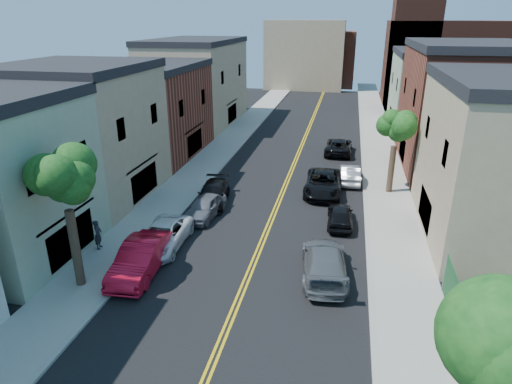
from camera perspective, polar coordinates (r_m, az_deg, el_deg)
The scene contains 24 objects.
sidewalk_left at distance 45.96m, azimuth -4.24°, elevation 5.95°, with size 3.20×100.00×0.15m, color gray.
sidewalk_right at distance 44.44m, azimuth 15.84°, elevation 4.63°, with size 3.20×100.00×0.15m, color gray.
curb_left at distance 45.53m, azimuth -2.11°, elevation 5.84°, with size 0.30×100.00×0.15m, color gray.
curb_right at distance 44.33m, azimuth 13.58°, elevation 4.81°, with size 0.30×100.00×0.15m, color gray.
bldg_left_tan_near at distance 34.04m, azimuth -21.51°, elevation 6.64°, with size 9.00×10.00×9.00m, color #998466.
bldg_left_brick at distance 43.52m, azimuth -13.72°, elevation 9.83°, with size 9.00×12.00×8.00m, color brown.
bldg_left_tan_far at distance 56.19m, azimuth -7.71°, elevation 13.56°, with size 9.00×16.00×9.50m, color #998466.
bldg_right_brick at distance 42.33m, azimuth 25.02°, elevation 9.51°, with size 9.00×14.00×10.00m, color brown.
bldg_right_palegrn at distance 55.99m, azimuth 21.95°, elevation 11.68°, with size 9.00×12.00×8.50m, color gray.
church at distance 70.82m, azimuth 22.29°, elevation 15.88°, with size 16.20×14.20×22.60m.
backdrop_left at distance 85.20m, azimuth 6.31°, elevation 17.14°, with size 14.00×8.00×12.00m, color #998466.
backdrop_center at distance 88.96m, azimuth 9.23°, elevation 16.54°, with size 10.00×8.00×10.00m, color brown.
tree_left_mid at distance 21.40m, azimuth -23.85°, elevation 3.90°, with size 5.20×5.20×9.29m.
tree_right_far at distance 33.41m, azimuth 17.79°, elevation 9.08°, with size 4.40×4.40×8.03m.
red_sedan at distance 23.77m, azimuth -14.66°, elevation -8.27°, with size 1.82×5.22×1.72m, color red.
white_pickup at distance 26.10m, azimuth -11.94°, elevation -5.56°, with size 2.36×5.11×1.42m, color white.
grey_car_left at distance 29.52m, azimuth -6.58°, elevation -1.89°, with size 1.71×4.25×1.45m, color slate.
black_car_left at distance 31.60m, azimuth -5.57°, elevation -0.25°, with size 2.00×4.92×1.43m, color black.
grey_car_right at distance 23.08m, azimuth 8.80°, elevation -8.90°, with size 2.25×5.53×1.60m, color #565A5E.
black_car_right at distance 28.71m, azimuth 10.79°, elevation -2.97°, with size 1.58×3.92×1.34m, color black.
silver_car_right at distance 36.34m, azimuth 12.01°, elevation 2.30°, with size 1.50×4.29×1.41m, color #B8B9C0.
dark_car_right_far at distance 44.03m, azimuth 10.60°, elevation 5.83°, with size 2.44×5.29×1.47m, color black.
black_suv_lane at distance 33.66m, azimuth 8.65°, elevation 1.15°, with size 2.66×5.77×1.60m, color black.
pedestrian_left at distance 26.59m, azimuth -19.70°, elevation -5.17°, with size 0.63×0.41×1.72m, color #222229.
Camera 1 is at (4.37, -2.54, 12.41)m, focal length 31.04 mm.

